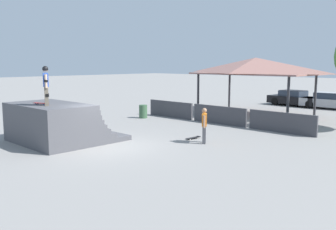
% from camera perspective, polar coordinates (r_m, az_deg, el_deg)
% --- Properties ---
extents(ground_plane, '(160.00, 160.00, 0.00)m').
position_cam_1_polar(ground_plane, '(16.18, -9.26, -4.79)').
color(ground_plane, gray).
extents(quarter_pipe_ramp, '(4.17, 4.15, 1.75)m').
position_cam_1_polar(quarter_pipe_ramp, '(17.51, -16.67, -1.41)').
color(quarter_pipe_ramp, '#4C4C51').
rests_on(quarter_pipe_ramp, ground).
extents(skater_on_deck, '(0.70, 0.45, 1.66)m').
position_cam_1_polar(skater_on_deck, '(16.55, -18.12, 4.67)').
color(skater_on_deck, '#6B6051').
rests_on(skater_on_deck, quarter_pipe_ramp).
extents(skateboard_on_deck, '(0.79, 0.42, 0.09)m').
position_cam_1_polar(skateboard_on_deck, '(17.05, -18.75, 1.71)').
color(skateboard_on_deck, blue).
rests_on(skateboard_on_deck, quarter_pipe_ramp).
extents(bystander_walking, '(0.46, 0.56, 1.57)m').
position_cam_1_polar(bystander_walking, '(16.58, 5.55, -1.33)').
color(bystander_walking, '#4C4C51').
rests_on(bystander_walking, ground).
extents(skateboard_on_ground, '(0.26, 0.84, 0.09)m').
position_cam_1_polar(skateboard_on_ground, '(17.60, 3.91, -3.46)').
color(skateboard_on_ground, silver).
rests_on(skateboard_on_ground, ground).
extents(barrier_fence, '(11.53, 0.12, 1.05)m').
position_cam_1_polar(barrier_fence, '(21.95, 7.80, -0.01)').
color(barrier_fence, '#3D3D42').
rests_on(barrier_fence, ground).
extents(pavilion_shelter, '(8.04, 4.54, 3.89)m').
position_cam_1_polar(pavilion_shelter, '(26.32, 13.17, 7.25)').
color(pavilion_shelter, '#2D2D33').
rests_on(pavilion_shelter, ground).
extents(trash_bin, '(0.52, 0.52, 0.85)m').
position_cam_1_polar(trash_bin, '(24.16, -3.81, 0.54)').
color(trash_bin, '#385B3D').
rests_on(trash_bin, ground).
extents(parked_car_black, '(4.33, 2.16, 1.27)m').
position_cam_1_polar(parked_car_black, '(32.82, 18.61, 2.41)').
color(parked_car_black, black).
rests_on(parked_car_black, ground).
extents(parked_car_silver, '(4.52, 1.88, 1.27)m').
position_cam_1_polar(parked_car_silver, '(31.49, 23.54, 1.95)').
color(parked_car_silver, '#A8AAAF').
rests_on(parked_car_silver, ground).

